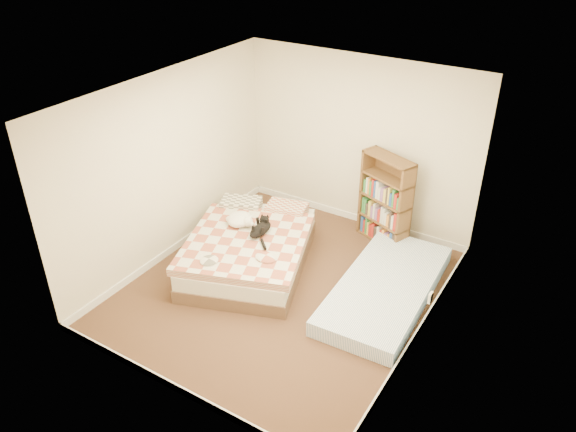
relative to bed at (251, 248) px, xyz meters
The scene contains 6 objects.
room 1.18m from the bed, 19.92° to the right, with size 3.51×4.01×2.51m.
bed is the anchor object (origin of this frame).
bookshelf 1.95m from the bed, 49.64° to the left, with size 0.88×0.54×1.30m.
floor_mattress 1.83m from the bed, ahead, with size 1.02×2.27×0.20m, color #789CC9.
black_cat 0.34m from the bed, 25.49° to the left, with size 0.32×0.69×0.16m.
white_dog 0.40m from the bed, 162.47° to the left, with size 0.47×0.47×0.17m.
Camera 1 is at (3.01, -4.78, 4.35)m, focal length 35.00 mm.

